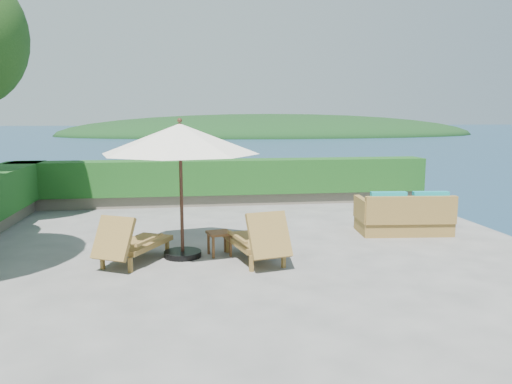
{
  "coord_description": "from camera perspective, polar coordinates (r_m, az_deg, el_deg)",
  "views": [
    {
      "loc": [
        -1.15,
        -9.17,
        2.64
      ],
      "look_at": [
        0.3,
        0.8,
        1.1
      ],
      "focal_mm": 35.0,
      "sensor_mm": 36.0,
      "label": 1
    }
  ],
  "objects": [
    {
      "name": "ground",
      "position": [
        9.61,
        -1.09,
        -7.24
      ],
      "size": [
        12.0,
        12.0,
        0.0
      ],
      "primitive_type": "plane",
      "color": "gray",
      "rests_on": "ground"
    },
    {
      "name": "foundation",
      "position": [
        10.14,
        -1.07,
        -15.7
      ],
      "size": [
        12.0,
        12.0,
        3.0
      ],
      "primitive_type": "cube",
      "color": "#4D473D",
      "rests_on": "ocean"
    },
    {
      "name": "offshore_island",
      "position": [
        151.55,
        1.68,
        6.54
      ],
      "size": [
        126.0,
        57.6,
        12.6
      ],
      "primitive_type": "ellipsoid",
      "color": "black",
      "rests_on": "ocean"
    },
    {
      "name": "planter_wall_far",
      "position": [
        15.02,
        -3.77,
        -0.76
      ],
      "size": [
        12.0,
        0.6,
        0.36
      ],
      "primitive_type": "cube",
      "color": "#70685A",
      "rests_on": "ground"
    },
    {
      "name": "hedge_far",
      "position": [
        14.92,
        -3.8,
        1.78
      ],
      "size": [
        12.4,
        0.9,
        1.0
      ],
      "primitive_type": "cube",
      "color": "#124215",
      "rests_on": "planter_wall_far"
    },
    {
      "name": "patio_umbrella",
      "position": [
        9.25,
        -8.67,
        5.88
      ],
      "size": [
        3.37,
        3.37,
        2.61
      ],
      "rotation": [
        0.0,
        0.0,
        -0.17
      ],
      "color": "black",
      "rests_on": "ground"
    },
    {
      "name": "lounge_left",
      "position": [
        9.26,
        -14.08,
        -5.59
      ],
      "size": [
        1.37,
        1.76,
        0.95
      ],
      "rotation": [
        0.0,
        0.0,
        -0.5
      ],
      "color": "olive",
      "rests_on": "ground"
    },
    {
      "name": "lounge_right",
      "position": [
        9.07,
        0.15,
        -5.46
      ],
      "size": [
        1.09,
        1.86,
        1.0
      ],
      "rotation": [
        0.0,
        0.0,
        0.23
      ],
      "color": "olive",
      "rests_on": "ground"
    },
    {
      "name": "side_table",
      "position": [
        9.54,
        -4.21,
        -5.04
      ],
      "size": [
        0.52,
        0.52,
        0.46
      ],
      "rotation": [
        0.0,
        0.0,
        0.22
      ],
      "color": "brown",
      "rests_on": "ground"
    },
    {
      "name": "wicker_loveseat",
      "position": [
        11.76,
        16.57,
        -2.71
      ],
      "size": [
        2.14,
        1.24,
        1.0
      ],
      "rotation": [
        0.0,
        0.0,
        -0.1
      ],
      "color": "olive",
      "rests_on": "ground"
    }
  ]
}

